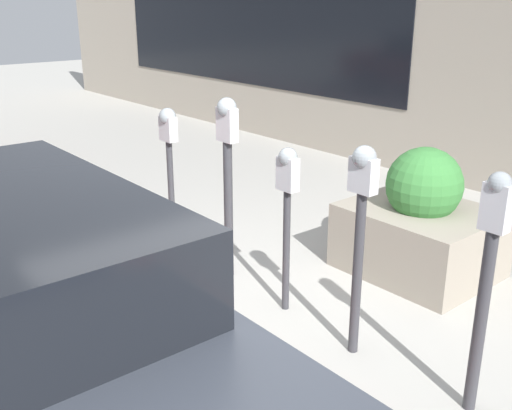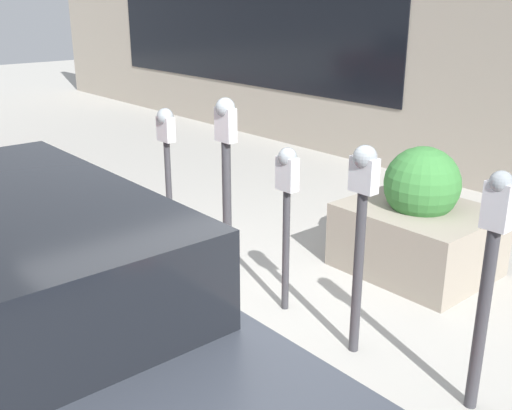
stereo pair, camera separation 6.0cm
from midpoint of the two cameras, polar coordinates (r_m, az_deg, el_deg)
name	(u,v)px [view 1 (the left image)]	position (r m, az deg, el deg)	size (l,w,h in m)	color
ground_plane	(244,326)	(4.64, -0.81, -11.45)	(40.00, 40.00, 0.00)	#ADAAA3
curb_strip	(235,327)	(4.58, -1.60, -11.56)	(24.50, 0.16, 0.04)	red
parking_meter_nearest	(488,267)	(3.60, 21.68, -5.53)	(0.15, 0.13, 1.49)	#38383D
parking_meter_second	(361,213)	(3.96, 10.40, -0.77)	(0.18, 0.16, 1.49)	#38383D
parking_meter_middle	(287,194)	(4.50, 3.37, 1.01)	(0.17, 0.14, 1.32)	#38383D
parking_meter_fourth	(228,159)	(5.04, -2.38, 4.37)	(0.19, 0.16, 1.59)	#38383D
parking_meter_farthest	(169,148)	(5.61, -7.98, 5.38)	(0.18, 0.16, 1.42)	#38383D
planter_box	(420,225)	(5.53, 15.68, -1.88)	(1.24, 1.06, 1.15)	gray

